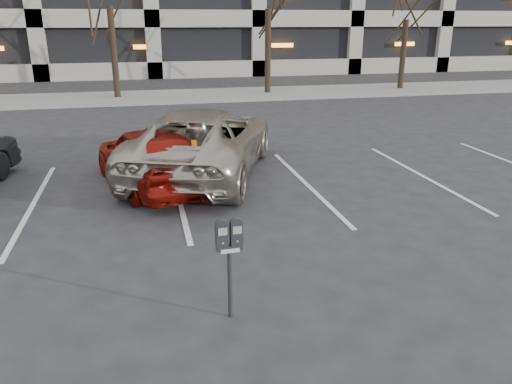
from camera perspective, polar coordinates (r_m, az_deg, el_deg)
ground at (r=8.52m, az=1.75°, el=-4.47°), size 140.00×140.00×0.00m
sidewalk at (r=23.87m, az=-8.19°, el=10.81°), size 80.00×4.00×0.12m
stall_lines at (r=10.44m, az=-8.94°, el=-0.16°), size 16.90×5.20×0.00m
parking_meter at (r=5.77m, az=-3.08°, el=-5.99°), size 0.33×0.14×1.25m
suv_silver at (r=11.56m, az=-6.14°, el=5.78°), size 4.38×6.08×1.54m
car_red at (r=10.82m, az=-11.92°, el=4.01°), size 2.64×4.21×1.34m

